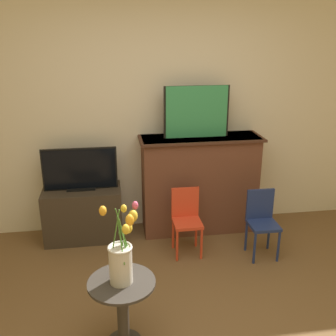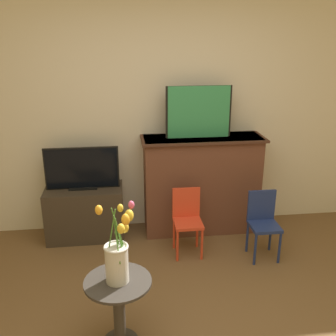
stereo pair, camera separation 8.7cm
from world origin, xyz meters
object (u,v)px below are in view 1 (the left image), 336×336
painting (197,112)px  chair_blue (262,219)px  chair_red (186,217)px  vase_tulips (122,256)px  tv_monitor (80,170)px

painting → chair_blue: painting is taller
painting → chair_red: bearing=-111.4°
painting → vase_tulips: 1.92m
painting → chair_blue: size_ratio=1.03×
chair_red → tv_monitor: bearing=156.9°
painting → chair_blue: 1.24m
tv_monitor → chair_red: bearing=-23.1°
painting → chair_blue: bearing=-49.2°
chair_red → chair_blue: bearing=-12.0°
tv_monitor → painting: bearing=1.5°
chair_blue → vase_tulips: bearing=-143.9°
tv_monitor → chair_blue: bearing=-18.7°
chair_red → painting: bearing=68.6°
chair_red → vase_tulips: 1.37m
chair_blue → tv_monitor: bearing=161.3°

